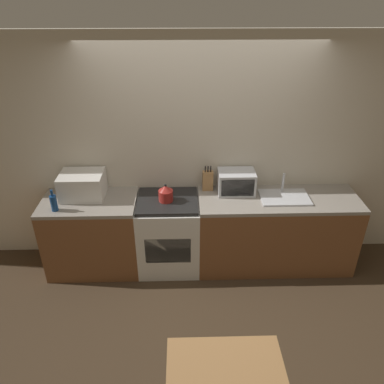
% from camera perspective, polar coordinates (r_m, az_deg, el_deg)
% --- Properties ---
extents(ground_plane, '(16.00, 16.00, 0.00)m').
position_cam_1_polar(ground_plane, '(4.20, 1.68, -16.00)').
color(ground_plane, '#3D2D1E').
extents(wall_back, '(10.00, 0.06, 2.60)m').
position_cam_1_polar(wall_back, '(4.23, 1.26, 5.92)').
color(wall_back, beige).
rests_on(wall_back, ground_plane).
extents(counter_left_run, '(1.04, 0.62, 0.90)m').
position_cam_1_polar(counter_left_run, '(4.48, -14.77, -6.24)').
color(counter_left_run, brown).
rests_on(counter_left_run, ground_plane).
extents(counter_right_run, '(1.78, 0.62, 0.90)m').
position_cam_1_polar(counter_right_run, '(4.49, 12.51, -5.87)').
color(counter_right_run, brown).
rests_on(counter_right_run, ground_plane).
extents(stove_range, '(0.69, 0.62, 0.90)m').
position_cam_1_polar(stove_range, '(4.36, -3.58, -6.30)').
color(stove_range, silver).
rests_on(stove_range, ground_plane).
extents(kettle, '(0.16, 0.16, 0.21)m').
position_cam_1_polar(kettle, '(4.05, -4.03, -0.21)').
color(kettle, maroon).
rests_on(kettle, stove_range).
extents(microwave, '(0.47, 0.36, 0.28)m').
position_cam_1_polar(microwave, '(4.28, -16.35, 0.99)').
color(microwave, silver).
rests_on(microwave, counter_left_run).
extents(bottle, '(0.07, 0.07, 0.24)m').
position_cam_1_polar(bottle, '(4.13, -20.32, -1.53)').
color(bottle, navy).
rests_on(bottle, counter_left_run).
extents(knife_block, '(0.12, 0.08, 0.30)m').
position_cam_1_polar(knife_block, '(4.25, 2.42, 1.76)').
color(knife_block, '#9E7042').
rests_on(knife_block, counter_right_run).
extents(toaster_oven, '(0.41, 0.28, 0.26)m').
position_cam_1_polar(toaster_oven, '(4.22, 6.75, 1.50)').
color(toaster_oven, silver).
rests_on(toaster_oven, counter_right_run).
extents(sink_basin, '(0.54, 0.36, 0.24)m').
position_cam_1_polar(sink_basin, '(4.26, 13.90, -0.69)').
color(sink_basin, silver).
rests_on(sink_basin, counter_right_run).
extents(dining_table, '(0.80, 0.58, 0.72)m').
position_cam_1_polar(dining_table, '(2.88, 5.14, -27.08)').
color(dining_table, '#9E7042').
rests_on(dining_table, ground_plane).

